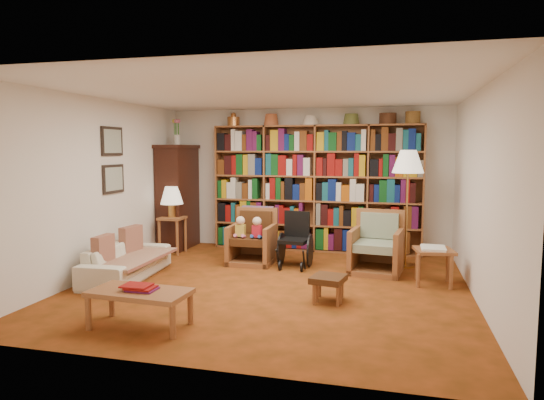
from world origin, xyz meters
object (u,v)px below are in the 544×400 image
(side_table_papers, at_px, (434,255))
(coffee_table, at_px, (140,295))
(sofa, at_px, (127,261))
(side_table_lamp, at_px, (172,227))
(armchair_sage, at_px, (376,248))
(wheelchair, at_px, (295,241))
(floor_lamp, at_px, (408,166))
(footstool_b, at_px, (330,280))
(armchair_leather, at_px, (253,240))
(footstool_a, at_px, (327,282))

(side_table_papers, relative_size, coffee_table, 0.54)
(sofa, height_order, coffee_table, sofa)
(side_table_lamp, xyz_separation_m, coffee_table, (1.23, -3.30, -0.13))
(armchair_sage, xyz_separation_m, wheelchair, (-1.21, 0.01, 0.04))
(side_table_lamp, height_order, coffee_table, side_table_lamp)
(side_table_papers, bearing_deg, floor_lamp, 109.94)
(footstool_b, bearing_deg, side_table_papers, 39.26)
(sofa, distance_m, floor_lamp, 4.31)
(wheelchair, bearing_deg, floor_lamp, 12.82)
(side_table_lamp, relative_size, armchair_sage, 0.70)
(side_table_papers, height_order, footstool_b, side_table_papers)
(armchair_sage, bearing_deg, side_table_lamp, 173.21)
(coffee_table, bearing_deg, armchair_leather, 84.15)
(armchair_leather, xyz_separation_m, armchair_sage, (1.91, -0.11, -0.02))
(floor_lamp, distance_m, footstool_a, 2.58)
(side_table_lamp, bearing_deg, side_table_papers, -12.79)
(sofa, distance_m, armchair_leather, 1.98)
(coffee_table, bearing_deg, side_table_papers, 38.19)
(armchair_sage, relative_size, footstool_a, 2.16)
(footstool_a, bearing_deg, floor_lamp, 65.74)
(wheelchair, bearing_deg, side_table_papers, -15.81)
(armchair_leather, bearing_deg, sofa, -136.91)
(footstool_a, distance_m, coffee_table, 2.11)
(armchair_leather, relative_size, wheelchair, 1.04)
(footstool_a, relative_size, coffee_table, 0.40)
(side_table_papers, distance_m, footstool_a, 1.69)
(sofa, relative_size, coffee_table, 1.59)
(side_table_lamp, bearing_deg, floor_lamp, -0.37)
(sofa, height_order, footstool_a, sofa)
(sofa, bearing_deg, footstool_a, -102.49)
(footstool_a, bearing_deg, footstool_b, 79.16)
(wheelchair, relative_size, footstool_b, 2.07)
(floor_lamp, height_order, coffee_table, floor_lamp)
(floor_lamp, xyz_separation_m, footstool_b, (-0.90, -1.94, -1.28))
(floor_lamp, bearing_deg, coffee_table, -128.89)
(side_table_papers, bearing_deg, side_table_lamp, 167.21)
(sofa, distance_m, wheelchair, 2.48)
(armchair_sage, height_order, wheelchair, armchair_sage)
(armchair_leather, height_order, floor_lamp, floor_lamp)
(footstool_b, bearing_deg, armchair_leather, 130.59)
(side_table_lamp, distance_m, coffee_table, 3.52)
(side_table_lamp, distance_m, wheelchair, 2.28)
(sofa, relative_size, wheelchair, 1.96)
(sofa, bearing_deg, footstool_b, -100.47)
(sofa, xyz_separation_m, side_table_lamp, (-0.10, 1.65, 0.22))
(armchair_leather, height_order, footstool_b, armchair_leather)
(side_table_lamp, distance_m, armchair_sage, 3.48)
(armchair_sage, height_order, coffee_table, armchair_sage)
(coffee_table, bearing_deg, footstool_a, 35.57)
(armchair_leather, relative_size, side_table_papers, 1.56)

